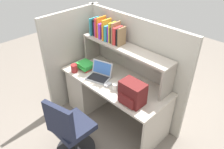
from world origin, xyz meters
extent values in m
plane|color=slate|center=(0.00, 0.00, 0.00)|extent=(8.00, 8.00, 0.00)
cube|color=beige|center=(0.00, 0.00, 0.71)|extent=(1.60, 0.70, 0.03)
cube|color=#B6AD9F|center=(-0.55, 0.00, 0.35)|extent=(0.40, 0.64, 0.70)
cube|color=#B6AD9F|center=(0.78, 0.00, 0.35)|extent=(0.03, 0.64, 0.70)
cube|color=#B2ADA0|center=(0.00, 0.38, 0.78)|extent=(1.84, 0.05, 1.55)
cube|color=#B2ADA0|center=(-0.85, -0.05, 0.78)|extent=(0.05, 1.06, 1.55)
cube|color=gray|center=(-0.70, 0.20, 0.94)|extent=(0.03, 0.28, 0.42)
cube|color=gray|center=(0.70, 0.20, 0.94)|extent=(0.03, 0.28, 0.42)
cube|color=#AAA093|center=(0.00, 0.20, 1.17)|extent=(1.44, 0.28, 0.03)
cube|color=teal|center=(-0.61, 0.19, 1.31)|extent=(0.02, 0.18, 0.26)
cube|color=black|center=(-0.57, 0.20, 1.30)|extent=(0.03, 0.13, 0.24)
cube|color=purple|center=(-0.54, 0.20, 1.28)|extent=(0.02, 0.13, 0.21)
cube|color=red|center=(-0.50, 0.20, 1.32)|extent=(0.04, 0.16, 0.28)
cube|color=orange|center=(-0.47, 0.21, 1.33)|extent=(0.02, 0.17, 0.30)
cube|color=purple|center=(-0.43, 0.19, 1.29)|extent=(0.04, 0.15, 0.22)
cube|color=olive|center=(-0.38, 0.21, 1.28)|extent=(0.03, 0.13, 0.21)
cube|color=orange|center=(-0.35, 0.19, 1.33)|extent=(0.03, 0.17, 0.29)
cube|color=teal|center=(-0.30, 0.20, 1.29)|extent=(0.04, 0.18, 0.23)
cube|color=purple|center=(-0.26, 0.20, 1.29)|extent=(0.02, 0.14, 0.22)
cube|color=yellow|center=(-0.24, 0.19, 1.32)|extent=(0.02, 0.14, 0.28)
cube|color=black|center=(-0.21, 0.19, 1.29)|extent=(0.02, 0.14, 0.22)
cube|color=olive|center=(-0.18, 0.21, 1.33)|extent=(0.03, 0.17, 0.29)
cube|color=red|center=(-0.14, 0.20, 1.30)|extent=(0.04, 0.16, 0.24)
cube|color=black|center=(-0.10, 0.20, 1.30)|extent=(0.03, 0.14, 0.23)
cube|color=olive|center=(-0.07, 0.20, 1.31)|extent=(0.02, 0.14, 0.25)
cube|color=#B7BABF|center=(-0.19, -0.13, 0.74)|extent=(0.36, 0.30, 0.02)
cube|color=black|center=(-0.18, -0.14, 0.75)|extent=(0.31, 0.25, 0.00)
cube|color=#B7BABF|center=(-0.22, -0.02, 0.85)|extent=(0.32, 0.16, 0.19)
cube|color=#3F72CC|center=(-0.22, -0.03, 0.85)|extent=(0.28, 0.13, 0.16)
cube|color=#591919|center=(0.48, -0.18, 0.87)|extent=(0.30, 0.20, 0.29)
cube|color=maroon|center=(0.48, -0.29, 0.81)|extent=(0.22, 0.04, 0.13)
cube|color=silver|center=(0.03, -0.16, 0.75)|extent=(0.06, 0.11, 0.03)
cylinder|color=white|center=(0.16, -0.15, 0.77)|extent=(0.08, 0.08, 0.09)
cylinder|color=maroon|center=(-0.58, -0.26, 0.79)|extent=(0.10, 0.10, 0.12)
cube|color=red|center=(-0.52, -0.08, 0.74)|extent=(0.19, 0.17, 0.03)
cube|color=green|center=(-0.53, -0.09, 0.77)|extent=(0.22, 0.20, 0.03)
cube|color=green|center=(-0.53, -0.08, 0.80)|extent=(0.24, 0.19, 0.03)
cylinder|color=black|center=(0.06, -0.79, 0.02)|extent=(0.52, 0.52, 0.04)
cylinder|color=#262628|center=(0.06, -0.79, 0.24)|extent=(0.05, 0.05, 0.41)
cube|color=#1E2338|center=(0.06, -0.79, 0.45)|extent=(0.44, 0.44, 0.08)
cube|color=#1E2338|center=(0.10, -0.99, 0.71)|extent=(0.40, 0.15, 0.44)
camera|label=1|loc=(1.76, -1.81, 2.50)|focal=35.30mm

